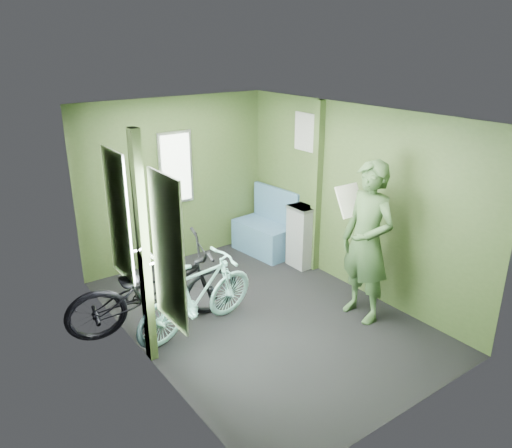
{
  "coord_description": "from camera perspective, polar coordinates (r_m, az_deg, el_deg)",
  "views": [
    {
      "loc": [
        -3.0,
        -4.05,
        3.01
      ],
      "look_at": [
        0.0,
        0.1,
        1.1
      ],
      "focal_mm": 35.0,
      "sensor_mm": 36.0,
      "label": 1
    }
  ],
  "objects": [
    {
      "name": "waste_box",
      "position": [
        6.92,
        5.21,
        -1.43
      ],
      "size": [
        0.26,
        0.36,
        0.87
      ],
      "primitive_type": "cube",
      "color": "slate",
      "rests_on": "ground"
    },
    {
      "name": "room",
      "position": [
        5.29,
        0.06,
        3.14
      ],
      "size": [
        4.0,
        4.02,
        2.31
      ],
      "color": "black",
      "rests_on": "ground"
    },
    {
      "name": "bicycle_black",
      "position": [
        5.73,
        -11.06,
        -11.67
      ],
      "size": [
        2.02,
        1.16,
        1.12
      ],
      "primitive_type": "imported",
      "rotation": [
        0.0,
        -0.21,
        1.41
      ],
      "color": "black",
      "rests_on": "ground"
    },
    {
      "name": "bench_seat",
      "position": [
        7.4,
        1.07,
        -1.14
      ],
      "size": [
        0.59,
        0.96,
        0.96
      ],
      "rotation": [
        0.0,
        0.0,
        0.1
      ],
      "color": "#2A445A",
      "rests_on": "ground"
    },
    {
      "name": "passenger",
      "position": [
        5.59,
        12.58,
        -2.05
      ],
      "size": [
        0.45,
        0.73,
        1.82
      ],
      "rotation": [
        0.0,
        0.0,
        -1.59
      ],
      "color": "#334E2B",
      "rests_on": "ground"
    },
    {
      "name": "bicycle_mint",
      "position": [
        5.61,
        -6.43,
        -12.14
      ],
      "size": [
        1.58,
        0.78,
        0.97
      ],
      "primitive_type": "imported",
      "rotation": [
        0.0,
        -0.16,
        1.71
      ],
      "color": "#87D1CA",
      "rests_on": "ground"
    }
  ]
}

